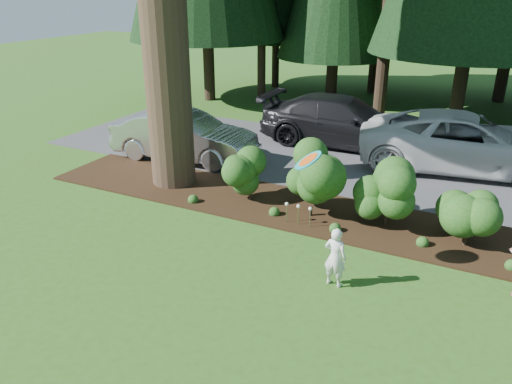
{
  "coord_description": "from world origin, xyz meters",
  "views": [
    {
      "loc": [
        3.61,
        -7.69,
        5.45
      ],
      "look_at": [
        -0.77,
        1.08,
        1.3
      ],
      "focal_mm": 35.0,
      "sensor_mm": 36.0,
      "label": 1
    }
  ],
  "objects_px": {
    "car_dark_suv": "(343,121)",
    "car_white_suv": "(465,142)",
    "car_silver_wagon": "(184,136)",
    "frisbee": "(308,160)",
    "child": "(335,257)"
  },
  "relations": [
    {
      "from": "child",
      "to": "frisbee",
      "type": "height_order",
      "value": "frisbee"
    },
    {
      "from": "car_silver_wagon",
      "to": "car_dark_suv",
      "type": "bearing_deg",
      "value": -51.86
    },
    {
      "from": "car_dark_suv",
      "to": "frisbee",
      "type": "bearing_deg",
      "value": -169.43
    },
    {
      "from": "car_silver_wagon",
      "to": "car_white_suv",
      "type": "bearing_deg",
      "value": -74.59
    },
    {
      "from": "car_dark_suv",
      "to": "child",
      "type": "bearing_deg",
      "value": -165.41
    },
    {
      "from": "car_silver_wagon",
      "to": "car_dark_suv",
      "type": "height_order",
      "value": "car_dark_suv"
    },
    {
      "from": "car_silver_wagon",
      "to": "child",
      "type": "distance_m",
      "value": 8.32
    },
    {
      "from": "car_dark_suv",
      "to": "frisbee",
      "type": "height_order",
      "value": "frisbee"
    },
    {
      "from": "car_silver_wagon",
      "to": "frisbee",
      "type": "bearing_deg",
      "value": -132.94
    },
    {
      "from": "child",
      "to": "frisbee",
      "type": "xyz_separation_m",
      "value": [
        -0.69,
        0.17,
        1.79
      ]
    },
    {
      "from": "car_white_suv",
      "to": "child",
      "type": "bearing_deg",
      "value": 160.31
    },
    {
      "from": "car_silver_wagon",
      "to": "frisbee",
      "type": "height_order",
      "value": "frisbee"
    },
    {
      "from": "car_white_suv",
      "to": "child",
      "type": "height_order",
      "value": "car_white_suv"
    },
    {
      "from": "car_dark_suv",
      "to": "car_white_suv",
      "type": "bearing_deg",
      "value": -102.92
    },
    {
      "from": "car_silver_wagon",
      "to": "car_white_suv",
      "type": "distance_m",
      "value": 8.79
    }
  ]
}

